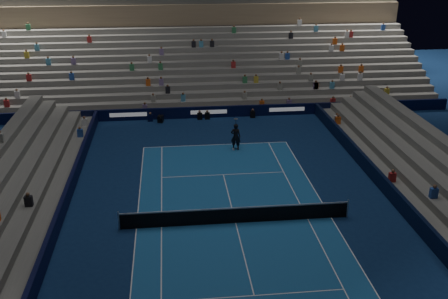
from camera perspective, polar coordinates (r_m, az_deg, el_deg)
name	(u,v)px	position (r m, az deg, el deg)	size (l,w,h in m)	color
ground	(236,223)	(29.35, 1.28, -8.05)	(90.00, 90.00, 0.00)	#0C2149
court_surface	(236,223)	(29.35, 1.28, -8.04)	(10.97, 23.77, 0.01)	#1A5492
sponsor_barrier_far	(209,112)	(46.03, -1.69, 4.13)	(44.00, 0.25, 1.00)	black
sponsor_barrier_east	(403,206)	(31.73, 19.03, -5.87)	(0.25, 37.00, 1.00)	black
sponsor_barrier_west	(56,225)	(29.58, -17.87, -7.85)	(0.25, 37.00, 1.00)	black
grandstand_main	(201,57)	(54.34, -2.54, 10.08)	(44.00, 15.20, 11.20)	slate
tennis_net	(236,215)	(29.10, 1.29, -7.19)	(12.90, 0.10, 1.10)	#B2B2B7
tennis_player	(236,137)	(38.75, 1.29, 1.41)	(0.75, 0.49, 2.05)	black
broadcast_camera	(161,119)	(45.18, -6.96, 3.35)	(0.56, 0.95, 0.59)	black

